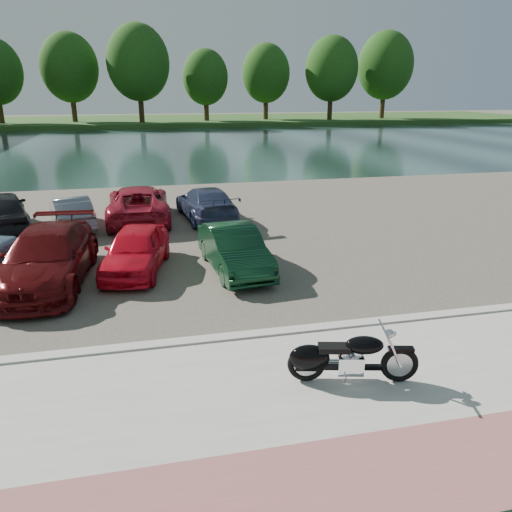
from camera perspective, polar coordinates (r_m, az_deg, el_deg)
The scene contains 16 objects.
ground at distance 9.47m, azimuth 9.61°, elevation -14.17°, with size 200.00×200.00×0.00m, color #595447.
promenade at distance 8.69m, azimuth 12.19°, elevation -17.30°, with size 60.00×6.00×0.10m, color #A7A49D.
pink_path at distance 7.63m, azimuth 17.23°, elevation -23.15°, with size 60.00×2.00×0.01m, color #8E5350.
kerb at distance 11.05m, azimuth 5.75°, elevation -8.46°, with size 60.00×0.30×0.14m, color #A7A49D.
parking_lot at distance 19.26m, azimuth -2.60°, elevation 3.41°, with size 60.00×18.00×0.04m, color #433F36.
river at distance 47.68m, azimuth -8.91°, elevation 12.36°, with size 120.00×40.00×0.00m, color #182C29.
far_bank at distance 79.51m, azimuth -10.66°, elevation 14.95°, with size 120.00×24.00×0.60m, color #254D1B.
far_trees at distance 73.52m, azimuth -7.17°, elevation 20.45°, with size 70.25×10.68×12.52m.
motorcycle at distance 9.12m, azimuth 9.67°, elevation -11.41°, with size 2.29×0.91×1.05m.
car_3 at distance 14.48m, azimuth -22.74°, elevation -0.14°, with size 2.07×5.10×1.48m, color #4F0B0C.
car_4 at distance 14.72m, azimuth -13.56°, elevation 0.73°, with size 1.52×3.79×1.29m, color red.
car_5 at distance 14.36m, azimuth -2.48°, elevation 0.79°, with size 1.36×3.90×1.29m, color #0D321B.
car_8 at distance 20.46m, azimuth -27.17°, elevation 4.54°, with size 1.82×4.52×1.54m, color black.
car_9 at distance 20.03m, azimuth -20.36°, elevation 4.70°, with size 1.29×3.69×1.21m, color slate.
car_10 at distance 20.41m, azimuth -13.30°, elevation 5.89°, with size 2.32×5.04×1.40m, color #A91C31.
car_11 at distance 20.20m, azimuth -5.73°, elevation 6.01°, with size 1.82×4.47×1.30m, color #2B3554.
Camera 1 is at (-3.21, -7.30, 5.10)m, focal length 35.00 mm.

